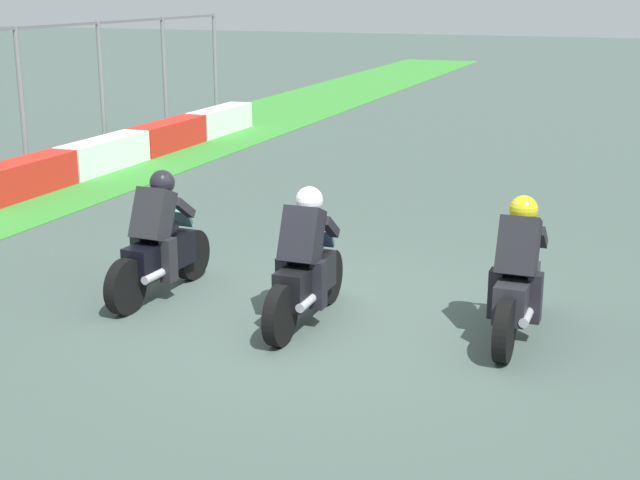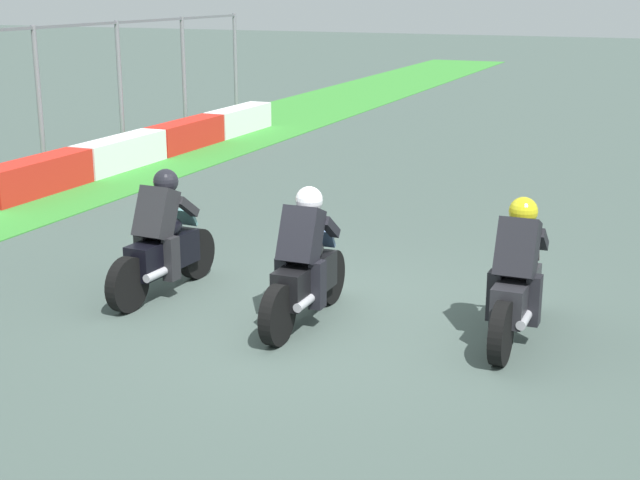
{
  "view_description": "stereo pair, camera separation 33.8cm",
  "coord_description": "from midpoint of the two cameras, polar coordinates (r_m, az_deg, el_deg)",
  "views": [
    {
      "loc": [
        -8.99,
        -3.45,
        3.6
      ],
      "look_at": [
        0.04,
        0.01,
        0.9
      ],
      "focal_mm": 51.42,
      "sensor_mm": 36.0,
      "label": 1
    },
    {
      "loc": [
        -8.86,
        -3.76,
        3.6
      ],
      "look_at": [
        0.04,
        0.01,
        0.9
      ],
      "focal_mm": 51.42,
      "sensor_mm": 36.0,
      "label": 2
    }
  ],
  "objects": [
    {
      "name": "ground_plane",
      "position": [
        10.28,
        -0.98,
        -4.91
      ],
      "size": [
        120.0,
        120.0,
        0.0
      ],
      "primitive_type": "plane",
      "color": "#43534D"
    },
    {
      "name": "rider_lane_a",
      "position": [
        9.73,
        11.23,
        -2.52
      ],
      "size": [
        2.04,
        0.54,
        1.51
      ],
      "rotation": [
        0.0,
        0.0,
        0.0
      ],
      "color": "black",
      "rests_on": "ground_plane"
    },
    {
      "name": "rider_lane_b",
      "position": [
        9.96,
        -1.89,
        -1.79
      ],
      "size": [
        2.04,
        0.54,
        1.51
      ],
      "rotation": [
        0.0,
        0.0,
        -0.0
      ],
      "color": "black",
      "rests_on": "ground_plane"
    },
    {
      "name": "rider_lane_c",
      "position": [
        11.03,
        -10.83,
        -0.34
      ],
      "size": [
        2.04,
        0.55,
        1.51
      ],
      "rotation": [
        0.0,
        0.0,
        -0.06
      ],
      "color": "black",
      "rests_on": "ground_plane"
    }
  ]
}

